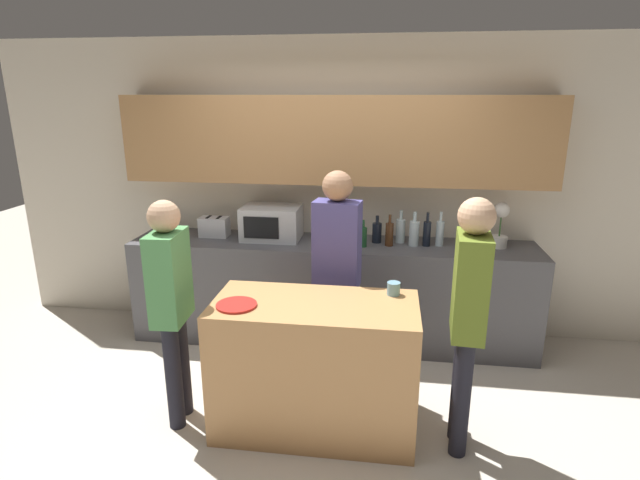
# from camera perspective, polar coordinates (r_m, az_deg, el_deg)

# --- Properties ---
(ground_plane) EXTENTS (14.00, 14.00, 0.00)m
(ground_plane) POSITION_cam_1_polar(r_m,az_deg,el_deg) (3.62, -1.43, -21.23)
(ground_plane) COLOR beige
(back_wall) EXTENTS (6.40, 0.40, 2.70)m
(back_wall) POSITION_cam_1_polar(r_m,az_deg,el_deg) (4.57, 1.81, 7.90)
(back_wall) COLOR beige
(back_wall) RESTS_ON ground_plane
(back_counter) EXTENTS (3.60, 0.62, 0.94)m
(back_counter) POSITION_cam_1_polar(r_m,az_deg,el_deg) (4.59, 1.33, -5.92)
(back_counter) COLOR #4C4C51
(back_counter) RESTS_ON ground_plane
(kitchen_island) EXTENTS (1.33, 0.64, 0.92)m
(kitchen_island) POSITION_cam_1_polar(r_m,az_deg,el_deg) (3.44, -0.59, -14.22)
(kitchen_island) COLOR #B27F4C
(kitchen_island) RESTS_ON ground_plane
(microwave) EXTENTS (0.52, 0.39, 0.30)m
(microwave) POSITION_cam_1_polar(r_m,az_deg,el_deg) (4.54, -5.54, 2.00)
(microwave) COLOR #B7BABC
(microwave) RESTS_ON back_counter
(toaster) EXTENTS (0.26, 0.16, 0.18)m
(toaster) POSITION_cam_1_polar(r_m,az_deg,el_deg) (4.71, -11.98, 1.49)
(toaster) COLOR silver
(toaster) RESTS_ON back_counter
(potted_plant) EXTENTS (0.14, 0.14, 0.39)m
(potted_plant) POSITION_cam_1_polar(r_m,az_deg,el_deg) (4.52, 19.92, 1.62)
(potted_plant) COLOR silver
(potted_plant) RESTS_ON back_counter
(bottle_0) EXTENTS (0.06, 0.06, 0.24)m
(bottle_0) POSITION_cam_1_polar(r_m,az_deg,el_deg) (4.30, 4.96, 0.39)
(bottle_0) COLOR #194723
(bottle_0) RESTS_ON back_counter
(bottle_1) EXTENTS (0.08, 0.08, 0.24)m
(bottle_1) POSITION_cam_1_polar(r_m,az_deg,el_deg) (4.44, 6.52, 0.89)
(bottle_1) COLOR black
(bottle_1) RESTS_ON back_counter
(bottle_2) EXTENTS (0.07, 0.07, 0.28)m
(bottle_2) POSITION_cam_1_polar(r_m,az_deg,el_deg) (4.36, 7.93, 0.70)
(bottle_2) COLOR #472814
(bottle_2) RESTS_ON back_counter
(bottle_3) EXTENTS (0.08, 0.08, 0.29)m
(bottle_3) POSITION_cam_1_polar(r_m,az_deg,el_deg) (4.47, 9.18, 1.11)
(bottle_3) COLOR silver
(bottle_3) RESTS_ON back_counter
(bottle_4) EXTENTS (0.09, 0.09, 0.30)m
(bottle_4) POSITION_cam_1_polar(r_m,az_deg,el_deg) (4.39, 10.70, 0.81)
(bottle_4) COLOR silver
(bottle_4) RESTS_ON back_counter
(bottle_5) EXTENTS (0.07, 0.07, 0.30)m
(bottle_5) POSITION_cam_1_polar(r_m,az_deg,el_deg) (4.41, 12.11, 0.78)
(bottle_5) COLOR black
(bottle_5) RESTS_ON back_counter
(bottle_6) EXTENTS (0.07, 0.07, 0.30)m
(bottle_6) POSITION_cam_1_polar(r_m,az_deg,el_deg) (4.44, 13.54, 0.81)
(bottle_6) COLOR silver
(bottle_6) RESTS_ON back_counter
(plate_on_island) EXTENTS (0.26, 0.26, 0.01)m
(plate_on_island) POSITION_cam_1_polar(r_m,az_deg,el_deg) (3.23, -9.52, -7.34)
(plate_on_island) COLOR red
(plate_on_island) RESTS_ON kitchen_island
(cup_0) EXTENTS (0.09, 0.09, 0.09)m
(cup_0) POSITION_cam_1_polar(r_m,az_deg,el_deg) (3.38, 8.41, -5.51)
(cup_0) COLOR #6897AF
(cup_0) RESTS_ON kitchen_island
(person_left) EXTENTS (0.36, 0.24, 1.69)m
(person_left) POSITION_cam_1_polar(r_m,az_deg,el_deg) (3.73, 1.93, -2.46)
(person_left) COLOR black
(person_left) RESTS_ON ground_plane
(person_center) EXTENTS (0.21, 0.35, 1.58)m
(person_center) POSITION_cam_1_polar(r_m,az_deg,el_deg) (3.44, -16.66, -6.21)
(person_center) COLOR black
(person_center) RESTS_ON ground_plane
(person_right) EXTENTS (0.22, 0.35, 1.65)m
(person_right) POSITION_cam_1_polar(r_m,az_deg,el_deg) (3.15, 16.61, -7.32)
(person_right) COLOR black
(person_right) RESTS_ON ground_plane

